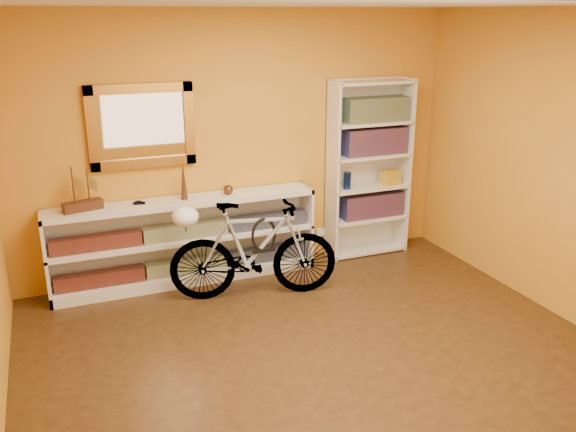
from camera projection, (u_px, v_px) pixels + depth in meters
name	position (u px, v px, depth m)	size (l,w,h in m)	color
floor	(322.00, 359.00, 4.69)	(4.50, 4.00, 0.01)	#321E0E
ceiling	(329.00, 3.00, 3.86)	(4.50, 4.00, 0.01)	silver
back_wall	(239.00, 144.00, 6.04)	(4.50, 0.01, 2.60)	orange
right_wall	(568.00, 169.00, 5.07)	(0.01, 4.00, 2.60)	orange
gilt_mirror	(142.00, 126.00, 5.59)	(0.98, 0.06, 0.78)	brown
wall_socket	(320.00, 232.00, 6.68)	(0.09, 0.01, 0.09)	silver
console_unit	(186.00, 241.00, 5.93)	(2.60, 0.35, 0.85)	silver
cd_row_lower	(188.00, 265.00, 5.99)	(2.50, 0.13, 0.14)	black
cd_row_upper	(186.00, 231.00, 5.88)	(2.50, 0.13, 0.14)	#1C507F
model_ship	(81.00, 188.00, 5.40)	(0.35, 0.13, 0.42)	#3A1D10
toy_car	(139.00, 204.00, 5.65)	(0.00, 0.00, 0.00)	black
bronze_ornament	(183.00, 180.00, 5.73)	(0.07, 0.07, 0.39)	#53311C
decorative_orb	(228.00, 190.00, 5.94)	(0.10, 0.10, 0.10)	#53311C
bookcase	(369.00, 169.00, 6.50)	(0.90, 0.30, 1.90)	silver
book_row_a	(371.00, 205.00, 6.65)	(0.70, 0.22, 0.26)	maroon
book_row_b	(374.00, 141.00, 6.42)	(0.70, 0.22, 0.28)	maroon
book_row_c	(375.00, 109.00, 6.31)	(0.70, 0.22, 0.25)	#1C5863
travel_mug	(347.00, 181.00, 6.42)	(0.08, 0.08, 0.18)	navy
red_tin	(353.00, 114.00, 6.26)	(0.13, 0.13, 0.17)	maroon
yellow_bag	(390.00, 178.00, 6.59)	(0.20, 0.13, 0.16)	gold
bicycle	(254.00, 250.00, 5.59)	(1.59, 0.41, 0.94)	silver
helmet	(185.00, 217.00, 5.38)	(0.24, 0.23, 0.18)	white
u_lock	(264.00, 235.00, 5.56)	(0.24, 0.24, 0.03)	black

